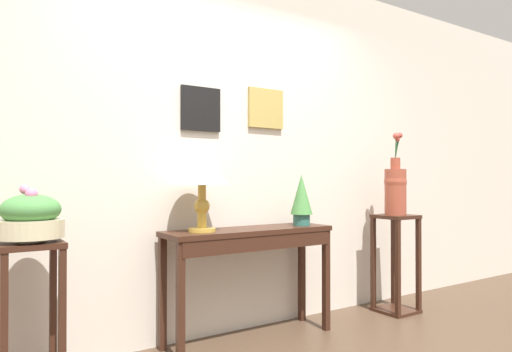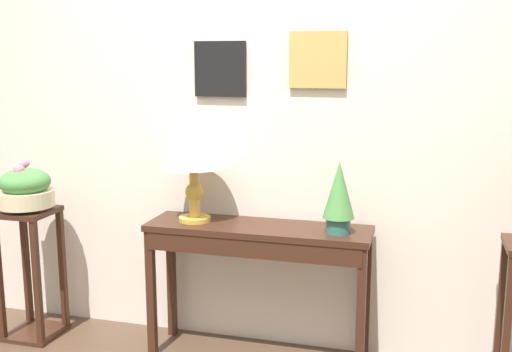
{
  "view_description": "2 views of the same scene",
  "coord_description": "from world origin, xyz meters",
  "px_view_note": "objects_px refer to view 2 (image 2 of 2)",
  "views": [
    {
      "loc": [
        -1.65,
        -1.54,
        1.12
      ],
      "look_at": [
        0.21,
        1.3,
        1.15
      ],
      "focal_mm": 32.33,
      "sensor_mm": 36.0,
      "label": 1
    },
    {
      "loc": [
        0.95,
        -1.94,
        1.68
      ],
      "look_at": [
        0.1,
        1.12,
        1.08
      ],
      "focal_mm": 42.89,
      "sensor_mm": 36.0,
      "label": 2
    }
  ],
  "objects_px": {
    "table_lamp": "(194,155)",
    "planter_bowl_wide_left": "(25,189)",
    "pedestal_stand_left": "(31,273)",
    "console_table": "(257,248)",
    "potted_plant_on_console": "(339,195)"
  },
  "relations": [
    {
      "from": "console_table",
      "to": "pedestal_stand_left",
      "type": "xyz_separation_m",
      "value": [
        -1.41,
        -0.07,
        -0.26
      ]
    },
    {
      "from": "table_lamp",
      "to": "potted_plant_on_console",
      "type": "bearing_deg",
      "value": -2.22
    },
    {
      "from": "pedestal_stand_left",
      "to": "console_table",
      "type": "bearing_deg",
      "value": 2.79
    },
    {
      "from": "pedestal_stand_left",
      "to": "planter_bowl_wide_left",
      "type": "distance_m",
      "value": 0.53
    },
    {
      "from": "pedestal_stand_left",
      "to": "planter_bowl_wide_left",
      "type": "xyz_separation_m",
      "value": [
        -0.0,
        -0.0,
        0.53
      ]
    },
    {
      "from": "pedestal_stand_left",
      "to": "planter_bowl_wide_left",
      "type": "relative_size",
      "value": 2.43
    },
    {
      "from": "table_lamp",
      "to": "planter_bowl_wide_left",
      "type": "xyz_separation_m",
      "value": [
        -1.04,
        -0.09,
        -0.23
      ]
    },
    {
      "from": "console_table",
      "to": "planter_bowl_wide_left",
      "type": "xyz_separation_m",
      "value": [
        -1.41,
        -0.07,
        0.27
      ]
    },
    {
      "from": "table_lamp",
      "to": "planter_bowl_wide_left",
      "type": "bearing_deg",
      "value": -174.98
    },
    {
      "from": "potted_plant_on_console",
      "to": "pedestal_stand_left",
      "type": "height_order",
      "value": "potted_plant_on_console"
    },
    {
      "from": "console_table",
      "to": "planter_bowl_wide_left",
      "type": "relative_size",
      "value": 3.76
    },
    {
      "from": "potted_plant_on_console",
      "to": "pedestal_stand_left",
      "type": "xyz_separation_m",
      "value": [
        -1.85,
        -0.06,
        -0.59
      ]
    },
    {
      "from": "potted_plant_on_console",
      "to": "planter_bowl_wide_left",
      "type": "bearing_deg",
      "value": -178.17
    },
    {
      "from": "table_lamp",
      "to": "pedestal_stand_left",
      "type": "relative_size",
      "value": 0.62
    },
    {
      "from": "table_lamp",
      "to": "pedestal_stand_left",
      "type": "distance_m",
      "value": 1.29
    }
  ]
}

